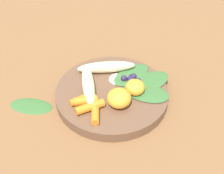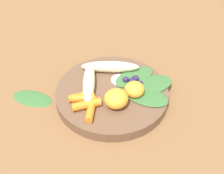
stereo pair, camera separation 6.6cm
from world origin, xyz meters
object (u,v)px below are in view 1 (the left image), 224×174
orange_segment_near (135,87)px  kale_leaf_stray (31,105)px  banana_peeled_right (106,67)px  bowl (112,94)px  banana_peeled_left (88,84)px

orange_segment_near → kale_leaf_stray: (-0.09, 0.21, -0.04)m
banana_peeled_right → orange_segment_near: bearing=124.2°
bowl → orange_segment_near: size_ratio=5.83×
banana_peeled_left → orange_segment_near: 0.10m
banana_peeled_right → kale_leaf_stray: bearing=22.6°
orange_segment_near → kale_leaf_stray: bearing=114.0°
banana_peeled_left → kale_leaf_stray: (-0.07, 0.11, -0.03)m
bowl → banana_peeled_right: banana_peeled_right is taller
bowl → banana_peeled_right: (0.06, 0.03, 0.03)m
banana_peeled_right → kale_leaf_stray: size_ratio=1.41×
banana_peeled_left → bowl: bearing=76.1°
bowl → banana_peeled_left: size_ratio=1.84×
kale_leaf_stray → banana_peeled_right: bearing=-139.6°
orange_segment_near → banana_peeled_left: bearing=102.4°
banana_peeled_left → banana_peeled_right: (0.07, -0.02, 0.00)m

